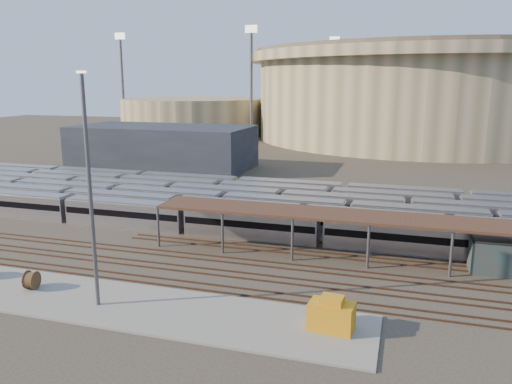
{
  "coord_description": "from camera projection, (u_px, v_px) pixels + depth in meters",
  "views": [
    {
      "loc": [
        21.12,
        -52.35,
        20.22
      ],
      "look_at": [
        1.52,
        12.0,
        5.37
      ],
      "focal_mm": 35.0,
      "sensor_mm": 36.0,
      "label": 1
    }
  ],
  "objects": [
    {
      "name": "ground",
      "position": [
        214.0,
        256.0,
        59.27
      ],
      "size": [
        420.0,
        420.0,
        0.0
      ],
      "primitive_type": "plane",
      "color": "#383026",
      "rests_on": "ground"
    },
    {
      "name": "apron",
      "position": [
        106.0,
        302.0,
        46.66
      ],
      "size": [
        50.0,
        9.0,
        0.2
      ],
      "primitive_type": "cube",
      "color": "gray",
      "rests_on": "ground"
    },
    {
      "name": "subway_trains",
      "position": [
        241.0,
        204.0,
        76.99
      ],
      "size": [
        128.95,
        23.9,
        3.6
      ],
      "color": "#B3B3B8",
      "rests_on": "ground"
    },
    {
      "name": "inspection_shed",
      "position": [
        410.0,
        222.0,
        55.67
      ],
      "size": [
        60.3,
        6.0,
        5.3
      ],
      "color": "#515155",
      "rests_on": "ground"
    },
    {
      "name": "empty_tracks",
      "position": [
        198.0,
        270.0,
        54.58
      ],
      "size": [
        170.0,
        9.62,
        0.18
      ],
      "color": "#4C3323",
      "rests_on": "ground"
    },
    {
      "name": "stadium",
      "position": [
        422.0,
        93.0,
        179.38
      ],
      "size": [
        124.0,
        124.0,
        32.5
      ],
      "color": "tan",
      "rests_on": "ground"
    },
    {
      "name": "secondary_arena",
      "position": [
        194.0,
        116.0,
        196.27
      ],
      "size": [
        56.0,
        56.0,
        14.0
      ],
      "primitive_type": "cylinder",
      "color": "tan",
      "rests_on": "ground"
    },
    {
      "name": "service_building",
      "position": [
        163.0,
        147.0,
        119.53
      ],
      "size": [
        42.0,
        20.0,
        10.0
      ],
      "primitive_type": "cube",
      "color": "#1E232D",
      "rests_on": "ground"
    },
    {
      "name": "floodlight_0",
      "position": [
        251.0,
        81.0,
        166.11
      ],
      "size": [
        4.0,
        1.0,
        38.4
      ],
      "color": "#515155",
      "rests_on": "ground"
    },
    {
      "name": "floodlight_1",
      "position": [
        122.0,
        81.0,
        191.1
      ],
      "size": [
        4.0,
        1.0,
        38.4
      ],
      "color": "#515155",
      "rests_on": "ground"
    },
    {
      "name": "floodlight_3",
      "position": [
        333.0,
        81.0,
        207.12
      ],
      "size": [
        4.0,
        1.0,
        38.4
      ],
      "color": "#515155",
      "rests_on": "ground"
    },
    {
      "name": "cable_reel_east",
      "position": [
        32.0,
        280.0,
        49.23
      ],
      "size": [
        1.29,
        1.97,
        1.83
      ],
      "primitive_type": "cylinder",
      "rotation": [
        0.0,
        1.57,
        0.15
      ],
      "color": "brown",
      "rests_on": "apron"
    },
    {
      "name": "yard_light_pole",
      "position": [
        90.0,
        193.0,
        43.65
      ],
      "size": [
        0.81,
        0.36,
        20.95
      ],
      "color": "#515155",
      "rests_on": "apron"
    },
    {
      "name": "yellow_equipment",
      "position": [
        331.0,
        316.0,
        41.09
      ],
      "size": [
        3.86,
        2.6,
        2.29
      ],
      "primitive_type": "cube",
      "rotation": [
        0.0,
        0.0,
        -0.09
      ],
      "color": "#C48312",
      "rests_on": "apron"
    }
  ]
}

